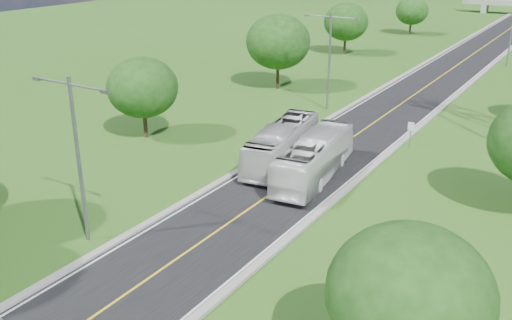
# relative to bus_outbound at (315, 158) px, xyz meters

# --- Properties ---
(ground) EXTENTS (260.00, 260.00, 0.00)m
(ground) POSITION_rel_bus_outbound_xyz_m (-1.26, 32.35, -1.67)
(ground) COLOR #2C5919
(ground) RESTS_ON ground
(road) EXTENTS (8.00, 150.00, 0.06)m
(road) POSITION_rel_bus_outbound_xyz_m (-1.26, 38.35, -1.64)
(road) COLOR black
(road) RESTS_ON ground
(curb_left) EXTENTS (0.50, 150.00, 0.22)m
(curb_left) POSITION_rel_bus_outbound_xyz_m (-5.51, 38.35, -1.56)
(curb_left) COLOR gray
(curb_left) RESTS_ON ground
(curb_right) EXTENTS (0.50, 150.00, 0.22)m
(curb_right) POSITION_rel_bus_outbound_xyz_m (2.99, 38.35, -1.56)
(curb_right) COLOR gray
(curb_right) RESTS_ON ground
(speed_limit_sign) EXTENTS (0.55, 0.09, 2.40)m
(speed_limit_sign) POSITION_rel_bus_outbound_xyz_m (3.94, 10.34, -0.07)
(speed_limit_sign) COLOR slate
(speed_limit_sign) RESTS_ON ground
(streetlight_near_left) EXTENTS (5.90, 0.25, 10.00)m
(streetlight_near_left) POSITION_rel_bus_outbound_xyz_m (-7.26, -15.65, 4.27)
(streetlight_near_left) COLOR slate
(streetlight_near_left) RESTS_ON ground
(streetlight_mid_left) EXTENTS (5.90, 0.25, 10.00)m
(streetlight_mid_left) POSITION_rel_bus_outbound_xyz_m (-7.26, 17.35, 4.27)
(streetlight_mid_left) COLOR slate
(streetlight_mid_left) RESTS_ON ground
(tree_lb) EXTENTS (6.30, 6.30, 7.33)m
(tree_lb) POSITION_rel_bus_outbound_xyz_m (-17.26, 0.35, 2.97)
(tree_lb) COLOR black
(tree_lb) RESTS_ON ground
(tree_lc) EXTENTS (7.56, 7.56, 8.79)m
(tree_lc) POSITION_rel_bus_outbound_xyz_m (-16.26, 22.35, 3.90)
(tree_lc) COLOR black
(tree_lc) RESTS_ON ground
(tree_ld) EXTENTS (6.72, 6.72, 7.82)m
(tree_ld) POSITION_rel_bus_outbound_xyz_m (-18.26, 46.35, 3.28)
(tree_ld) COLOR black
(tree_ld) RESTS_ON ground
(tree_le) EXTENTS (5.88, 5.88, 6.84)m
(tree_le) POSITION_rel_bus_outbound_xyz_m (-15.76, 70.35, 2.66)
(tree_le) COLOR black
(tree_le) RESTS_ON ground
(tree_ra) EXTENTS (6.30, 6.30, 7.33)m
(tree_ra) POSITION_rel_bus_outbound_xyz_m (12.74, -17.65, 2.97)
(tree_ra) COLOR black
(tree_ra) RESTS_ON ground
(bus_outbound) EXTENTS (4.21, 11.83, 3.22)m
(bus_outbound) POSITION_rel_bus_outbound_xyz_m (0.00, 0.00, 0.00)
(bus_outbound) COLOR white
(bus_outbound) RESTS_ON road
(bus_inbound) EXTENTS (4.54, 11.65, 3.16)m
(bus_inbound) POSITION_rel_bus_outbound_xyz_m (-3.64, 1.45, -0.03)
(bus_inbound) COLOR silver
(bus_inbound) RESTS_ON road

